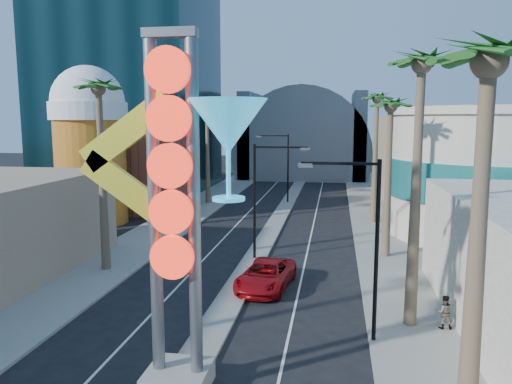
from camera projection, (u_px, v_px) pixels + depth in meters
name	position (u px, v px, depth m)	size (l,w,h in m)	color
sidewalk_west	(186.00, 214.00, 50.67)	(5.00, 100.00, 0.15)	gray
sidewalk_east	(378.00, 220.00, 47.70)	(5.00, 100.00, 0.15)	gray
median	(282.00, 212.00, 52.11)	(1.60, 84.00, 0.15)	gray
hotel_tower	(129.00, 2.00, 65.66)	(20.00, 20.00, 50.00)	black
brick_filler_west	(136.00, 172.00, 54.05)	(10.00, 10.00, 8.00)	brown
filler_east	(427.00, 159.00, 58.68)	(10.00, 20.00, 10.00)	tan
beer_mug	(90.00, 139.00, 45.84)	(7.00, 7.00, 14.50)	#B06317
turquoise_building	(491.00, 174.00, 40.74)	(16.60, 16.60, 10.60)	#BAAE9D
canopy	(304.00, 151.00, 84.73)	(22.00, 16.00, 22.00)	slate
neon_sign	(197.00, 189.00, 16.71)	(6.53, 2.60, 12.55)	gray
streetlight_0	(262.00, 190.00, 33.75)	(3.79, 0.25, 8.00)	black
streetlight_1	(283.00, 161.00, 57.37)	(3.79, 0.25, 8.00)	black
streetlight_2	(366.00, 234.00, 21.06)	(3.45, 0.25, 8.00)	black
palm_1	(99.00, 100.00, 30.48)	(2.40, 2.40, 12.70)	brown
palm_2	(173.00, 121.00, 44.35)	(2.40, 2.40, 11.20)	brown
palm_3	(207.00, 121.00, 56.08)	(2.40, 2.40, 11.20)	brown
palm_4	(487.00, 88.00, 12.09)	(2.40, 2.40, 12.20)	brown
palm_5	(421.00, 81.00, 21.74)	(2.40, 2.40, 13.20)	brown
palm_6	(391.00, 115.00, 33.66)	(2.40, 2.40, 11.70)	brown
palm_7	(377.00, 106.00, 45.26)	(2.40, 2.40, 12.70)	brown
red_pickup	(266.00, 275.00, 28.60)	(2.60, 5.64, 1.57)	#AA0D13
pedestrian_b	(444.00, 312.00, 22.72)	(0.76, 0.59, 1.56)	gray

